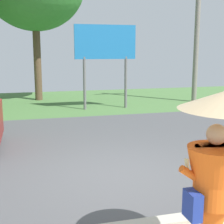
% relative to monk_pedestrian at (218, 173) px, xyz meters
% --- Properties ---
extents(ground_plane, '(40.00, 22.00, 0.20)m').
position_rel_monk_pedestrian_xyz_m(ground_plane, '(-0.19, 5.95, -1.21)').
color(ground_plane, '#4C4C4F').
extents(monk_pedestrian, '(1.15, 1.15, 2.13)m').
position_rel_monk_pedestrian_xyz_m(monk_pedestrian, '(0.00, 0.00, 0.00)').
color(monk_pedestrian, '#E55B19').
rests_on(monk_pedestrian, ground_plane).
extents(utility_pole, '(1.80, 0.24, 6.81)m').
position_rel_monk_pedestrian_xyz_m(utility_pole, '(5.96, 11.29, 2.42)').
color(utility_pole, gray).
rests_on(utility_pole, ground_plane).
extents(roadside_billboard, '(2.60, 0.12, 3.50)m').
position_rel_monk_pedestrian_xyz_m(roadside_billboard, '(1.33, 10.52, 1.38)').
color(roadside_billboard, slate).
rests_on(roadside_billboard, ground_plane).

